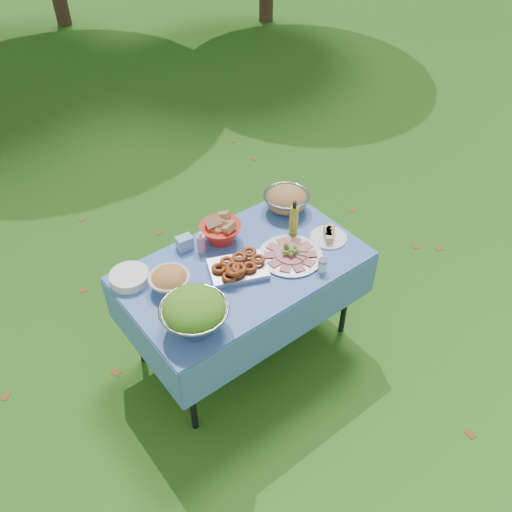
{
  "coord_description": "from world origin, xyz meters",
  "views": [
    {
      "loc": [
        -1.41,
        -1.93,
        3.0
      ],
      "look_at": [
        0.1,
        0.0,
        0.78
      ],
      "focal_mm": 38.0,
      "sensor_mm": 36.0,
      "label": 1
    }
  ],
  "objects": [
    {
      "name": "sanitizer_bottle",
      "position": [
        -0.13,
        0.26,
        0.84
      ],
      "size": [
        0.06,
        0.06,
        0.15
      ],
      "primitive_type": "cylinder",
      "rotation": [
        0.0,
        0.0,
        -0.07
      ],
      "color": "pink",
      "rests_on": "picnic_table"
    },
    {
      "name": "picnic_table",
      "position": [
        0.0,
        0.0,
        0.38
      ],
      "size": [
        1.46,
        0.86,
        0.76
      ],
      "primitive_type": "cube",
      "color": "#80AAF5",
      "rests_on": "ground"
    },
    {
      "name": "fried_tray",
      "position": [
        -0.06,
        -0.03,
        0.8
      ],
      "size": [
        0.4,
        0.35,
        0.08
      ],
      "primitive_type": "cube",
      "rotation": [
        0.0,
        0.0,
        -0.4
      ],
      "color": "silver",
      "rests_on": "picnic_table"
    },
    {
      "name": "oil_bottle",
      "position": [
        0.43,
        0.04,
        0.89
      ],
      "size": [
        0.07,
        0.07,
        0.25
      ],
      "primitive_type": "cylinder",
      "rotation": [
        0.0,
        0.0,
        0.42
      ],
      "color": "#A4AC27",
      "rests_on": "picnic_table"
    },
    {
      "name": "salad_bowl",
      "position": [
        -0.5,
        -0.24,
        0.88
      ],
      "size": [
        0.48,
        0.48,
        0.24
      ],
      "primitive_type": null,
      "rotation": [
        0.0,
        0.0,
        -0.4
      ],
      "color": "gray",
      "rests_on": "picnic_table"
    },
    {
      "name": "shaker",
      "position": [
        0.34,
        -0.33,
        0.81
      ],
      "size": [
        0.06,
        0.06,
        0.09
      ],
      "primitive_type": "cylinder",
      "rotation": [
        0.0,
        0.0,
        -0.14
      ],
      "color": "white",
      "rests_on": "picnic_table"
    },
    {
      "name": "cheese_plate",
      "position": [
        0.58,
        -0.13,
        0.79
      ],
      "size": [
        0.29,
        0.29,
        0.06
      ],
      "primitive_type": "cylinder",
      "rotation": [
        0.0,
        0.0,
        -0.3
      ],
      "color": "white",
      "rests_on": "picnic_table"
    },
    {
      "name": "pasta_bowl_steel",
      "position": [
        0.57,
        0.27,
        0.84
      ],
      "size": [
        0.36,
        0.36,
        0.16
      ],
      "primitive_type": null,
      "rotation": [
        0.0,
        0.0,
        -0.19
      ],
      "color": "gray",
      "rests_on": "picnic_table"
    },
    {
      "name": "plate_stack",
      "position": [
        -0.6,
        0.3,
        0.79
      ],
      "size": [
        0.25,
        0.25,
        0.06
      ],
      "primitive_type": "cylinder",
      "rotation": [
        0.0,
        0.0,
        -0.08
      ],
      "color": "white",
      "rests_on": "picnic_table"
    },
    {
      "name": "bread_bowl",
      "position": [
        0.03,
        0.28,
        0.85
      ],
      "size": [
        0.34,
        0.34,
        0.18
      ],
      "primitive_type": null,
      "rotation": [
        0.0,
        0.0,
        -0.35
      ],
      "color": "red",
      "rests_on": "picnic_table"
    },
    {
      "name": "pasta_bowl_white",
      "position": [
        -0.45,
        0.11,
        0.83
      ],
      "size": [
        0.27,
        0.27,
        0.13
      ],
      "primitive_type": null,
      "rotation": [
        0.0,
        0.0,
        -0.16
      ],
      "color": "white",
      "rests_on": "picnic_table"
    },
    {
      "name": "wipes_box",
      "position": [
        -0.19,
        0.35,
        0.8
      ],
      "size": [
        0.1,
        0.08,
        0.09
      ],
      "primitive_type": "cube",
      "rotation": [
        0.0,
        0.0,
        -0.09
      ],
      "color": "#8CB9E7",
      "rests_on": "picnic_table"
    },
    {
      "name": "ground",
      "position": [
        0.0,
        0.0,
        0.0
      ],
      "size": [
        80.0,
        80.0,
        0.0
      ],
      "primitive_type": "plane",
      "color": "#163309",
      "rests_on": "ground"
    },
    {
      "name": "charcuterie_platter",
      "position": [
        0.28,
        -0.12,
        0.81
      ],
      "size": [
        0.51,
        0.51,
        0.09
      ],
      "primitive_type": "cylinder",
      "rotation": [
        0.0,
        0.0,
        0.37
      ],
      "color": "#A3A4AA",
      "rests_on": "picnic_table"
    }
  ]
}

